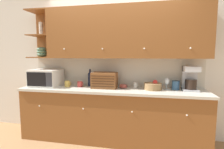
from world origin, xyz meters
TOP-DOWN VIEW (x-y plane):
  - ground_plane at (0.00, 0.00)m, footprint 24.00×24.00m
  - wall_back at (0.00, 0.03)m, footprint 5.50×0.06m
  - counter_unit at (0.00, -0.30)m, footprint 3.12×0.62m
  - backsplash_panel at (0.00, -0.01)m, footprint 3.10×0.01m
  - upper_cabinets at (0.17, -0.18)m, footprint 3.10×0.39m
  - microwave at (-1.22, -0.29)m, footprint 0.51×0.43m
  - mug_blue_second at (-0.80, -0.27)m, footprint 0.10×0.09m
  - mug at (-0.58, -0.24)m, footprint 0.10×0.09m
  - wine_bottle at (-0.42, -0.13)m, footprint 0.08×0.08m
  - bread_box at (-0.12, -0.26)m, footprint 0.42×0.28m
  - bowl_stack_on_counter at (0.20, -0.21)m, footprint 0.14×0.14m
  - mug_patterned_third at (0.40, -0.11)m, footprint 0.09×0.08m
  - fruit_basket at (0.69, -0.25)m, footprint 0.29×0.29m
  - wine_glass at (0.92, -0.19)m, footprint 0.08×0.08m
  - storage_canister at (1.06, -0.18)m, footprint 0.13×0.13m
  - coffee_maker at (1.27, -0.21)m, footprint 0.23×0.24m

SIDE VIEW (x-z plane):
  - ground_plane at x=0.00m, z-range 0.00..0.00m
  - counter_unit at x=0.00m, z-range 0.00..0.91m
  - bowl_stack_on_counter at x=0.20m, z-range 0.91..0.98m
  - mug_patterned_third at x=0.40m, z-range 0.91..1.00m
  - mug at x=-0.58m, z-range 0.91..1.00m
  - mug_blue_second at x=-0.80m, z-range 0.91..1.01m
  - fruit_basket at x=0.69m, z-range 0.88..1.05m
  - storage_canister at x=1.06m, z-range 0.91..1.05m
  - wine_glass at x=0.92m, z-range 0.94..1.13m
  - bread_box at x=-0.12m, z-range 0.91..1.18m
  - wine_bottle at x=-0.42m, z-range 0.89..1.20m
  - microwave at x=-1.22m, z-range 0.91..1.21m
  - coffee_maker at x=1.27m, z-range 0.91..1.30m
  - backsplash_panel at x=0.00m, z-range 0.91..1.42m
  - wall_back at x=0.00m, z-range 0.00..2.60m
  - upper_cabinets at x=0.17m, z-range 1.42..2.27m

